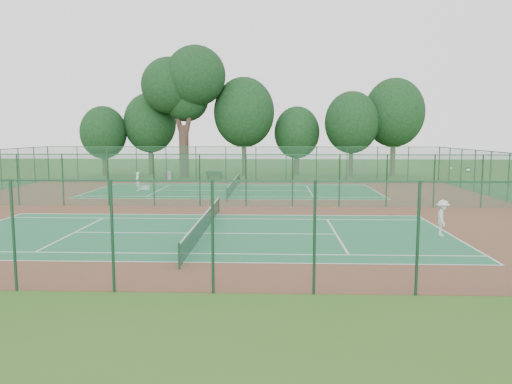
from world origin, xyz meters
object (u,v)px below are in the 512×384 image
player_near (442,218)px  big_tree (184,85)px  bench (214,176)px  player_far (137,181)px  kit_bag (144,188)px  trash_bin (170,176)px

player_near → big_tree: (-17.76, 30.93, 9.16)m
bench → big_tree: size_ratio=0.12×
player_near → big_tree: 36.82m
player_far → big_tree: bearing=150.7°
player_near → kit_bag: bearing=59.9°
trash_bin → player_far: bearing=-94.9°
player_near → bench: (-14.04, 26.40, -0.34)m
player_near → big_tree: size_ratio=0.12×
bench → big_tree: big_tree is taller
trash_bin → kit_bag: 8.26m
trash_bin → bench: 4.63m
player_near → bench: player_near is taller
player_far → big_tree: size_ratio=0.11×
trash_bin → player_near: bearing=-55.1°
big_tree → player_far: bearing=-97.2°
big_tree → player_near: bearing=-60.1°
player_far → kit_bag: player_far is taller
player_far → player_near: bearing=25.7°
player_far → kit_bag: (0.30, 0.89, -0.64)m
big_tree → trash_bin: bearing=-102.1°
player_far → trash_bin: 9.17m
big_tree → kit_bag: bearing=-96.4°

